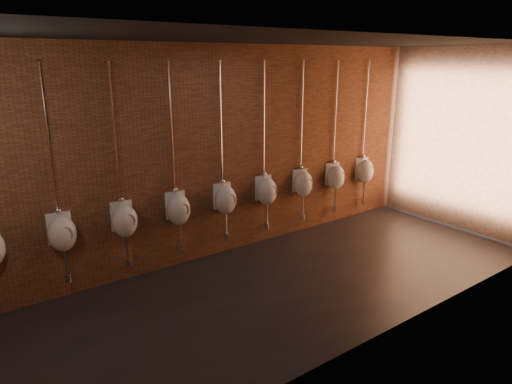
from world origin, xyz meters
The scene contains 10 objects.
ground centered at (0.00, 0.00, 0.00)m, with size 8.50×8.50×0.00m, color black.
room_shell centered at (0.00, 0.00, 2.01)m, with size 8.54×3.04×3.22m.
urinal_1 centered at (-2.24, 1.38, 0.92)m, with size 0.39×0.36×2.71m.
urinal_2 centered at (-1.44, 1.38, 0.92)m, with size 0.39×0.36×2.71m.
urinal_3 centered at (-0.64, 1.38, 0.92)m, with size 0.39×0.36×2.71m.
urinal_4 centered at (0.15, 1.38, 0.92)m, with size 0.39×0.36×2.71m.
urinal_5 centered at (0.95, 1.38, 0.92)m, with size 0.39×0.36×2.71m.
urinal_6 centered at (1.75, 1.38, 0.92)m, with size 0.39×0.36×2.71m.
urinal_7 centered at (2.54, 1.38, 0.92)m, with size 0.39×0.36×2.71m.
urinal_8 centered at (3.34, 1.38, 0.92)m, with size 0.39×0.36×2.71m.
Camera 1 is at (-3.39, -4.30, 2.97)m, focal length 32.00 mm.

